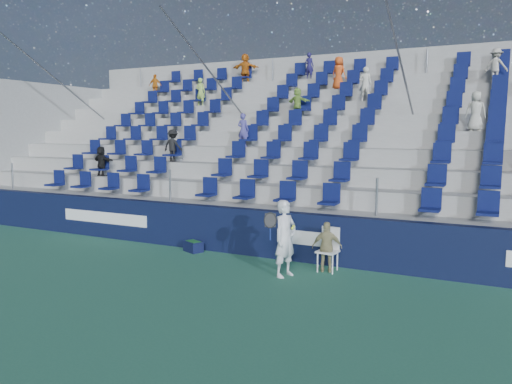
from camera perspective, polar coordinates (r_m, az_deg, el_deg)
ground at (r=10.44m, az=-8.07°, el=-10.91°), size 70.00×70.00×0.00m
sponsor_wall at (r=12.91m, az=-0.09°, el=-4.64°), size 24.00×0.32×1.20m
grandstand at (r=17.38m, az=7.51°, el=3.37°), size 24.00×8.17×6.63m
tennis_player at (r=11.02m, az=3.36°, el=-5.31°), size 0.69×0.71×1.70m
line_judge_chair at (r=11.65m, az=8.36°, el=-6.11°), size 0.48×0.49×1.00m
line_judge at (r=11.51m, az=8.12°, el=-6.24°), size 0.73×0.48×1.16m
ball_bin at (r=13.48m, az=-7.17°, el=-6.13°), size 0.60×0.51×0.29m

